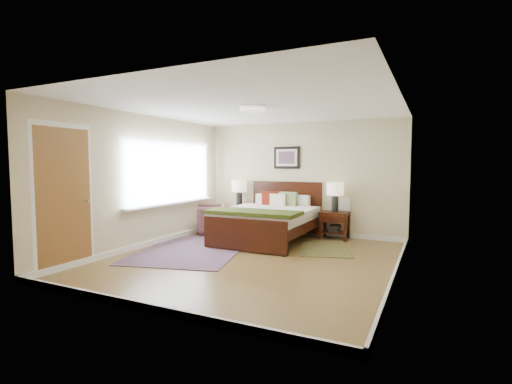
{
  "coord_description": "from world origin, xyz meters",
  "views": [
    {
      "loc": [
        2.68,
        -5.42,
        1.56
      ],
      "look_at": [
        -0.32,
        0.81,
        1.05
      ],
      "focal_mm": 26.0,
      "sensor_mm": 36.0,
      "label": 1
    }
  ],
  "objects_px": {
    "nightstand_right": "(335,222)",
    "lamp_right": "(335,191)",
    "lamp_left": "(239,188)",
    "armchair": "(213,219)",
    "rug_persian": "(192,250)",
    "bed": "(268,215)",
    "nightstand_left": "(239,212)"
  },
  "relations": [
    {
      "from": "nightstand_right",
      "to": "lamp_right",
      "type": "distance_m",
      "value": 0.65
    },
    {
      "from": "lamp_left",
      "to": "armchair",
      "type": "relative_size",
      "value": 0.84
    },
    {
      "from": "nightstand_right",
      "to": "rug_persian",
      "type": "xyz_separation_m",
      "value": [
        -2.09,
        -2.18,
        -0.35
      ]
    },
    {
      "from": "lamp_left",
      "to": "rug_persian",
      "type": "relative_size",
      "value": 0.25
    },
    {
      "from": "rug_persian",
      "to": "bed",
      "type": "bearing_deg",
      "value": 41.49
    },
    {
      "from": "bed",
      "to": "armchair",
      "type": "distance_m",
      "value": 1.48
    },
    {
      "from": "nightstand_right",
      "to": "armchair",
      "type": "distance_m",
      "value": 2.69
    },
    {
      "from": "nightstand_left",
      "to": "lamp_right",
      "type": "distance_m",
      "value": 2.35
    },
    {
      "from": "nightstand_left",
      "to": "rug_persian",
      "type": "xyz_separation_m",
      "value": [
        0.19,
        -2.17,
        -0.45
      ]
    },
    {
      "from": "lamp_right",
      "to": "armchair",
      "type": "relative_size",
      "value": 0.84
    },
    {
      "from": "lamp_left",
      "to": "nightstand_left",
      "type": "bearing_deg",
      "value": -90.0
    },
    {
      "from": "nightstand_left",
      "to": "lamp_right",
      "type": "bearing_deg",
      "value": 0.51
    },
    {
      "from": "bed",
      "to": "rug_persian",
      "type": "relative_size",
      "value": 0.87
    },
    {
      "from": "lamp_right",
      "to": "armchair",
      "type": "distance_m",
      "value": 2.77
    },
    {
      "from": "armchair",
      "to": "rug_persian",
      "type": "xyz_separation_m",
      "value": [
        0.53,
        -1.56,
        -0.33
      ]
    },
    {
      "from": "rug_persian",
      "to": "nightstand_left",
      "type": "bearing_deg",
      "value": 80.6
    },
    {
      "from": "bed",
      "to": "lamp_left",
      "type": "distance_m",
      "value": 1.47
    },
    {
      "from": "nightstand_right",
      "to": "rug_persian",
      "type": "height_order",
      "value": "nightstand_right"
    },
    {
      "from": "nightstand_right",
      "to": "lamp_right",
      "type": "relative_size",
      "value": 0.94
    },
    {
      "from": "lamp_left",
      "to": "lamp_right",
      "type": "bearing_deg",
      "value": 0.0
    },
    {
      "from": "bed",
      "to": "nightstand_left",
      "type": "bearing_deg",
      "value": 144.08
    },
    {
      "from": "rug_persian",
      "to": "lamp_right",
      "type": "bearing_deg",
      "value": 31.95
    },
    {
      "from": "armchair",
      "to": "rug_persian",
      "type": "bearing_deg",
      "value": -14.07
    },
    {
      "from": "bed",
      "to": "armchair",
      "type": "height_order",
      "value": "bed"
    },
    {
      "from": "nightstand_right",
      "to": "lamp_left",
      "type": "height_order",
      "value": "lamp_left"
    },
    {
      "from": "lamp_right",
      "to": "armchair",
      "type": "bearing_deg",
      "value": -166.31
    },
    {
      "from": "lamp_right",
      "to": "rug_persian",
      "type": "xyz_separation_m",
      "value": [
        -2.09,
        -2.19,
        -1.0
      ]
    },
    {
      "from": "nightstand_left",
      "to": "lamp_left",
      "type": "relative_size",
      "value": 0.94
    },
    {
      "from": "bed",
      "to": "rug_persian",
      "type": "xyz_separation_m",
      "value": [
        -0.92,
        -1.37,
        -0.53
      ]
    },
    {
      "from": "bed",
      "to": "lamp_left",
      "type": "relative_size",
      "value": 3.52
    },
    {
      "from": "nightstand_left",
      "to": "nightstand_right",
      "type": "height_order",
      "value": "nightstand_left"
    },
    {
      "from": "nightstand_left",
      "to": "lamp_right",
      "type": "relative_size",
      "value": 0.94
    }
  ]
}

